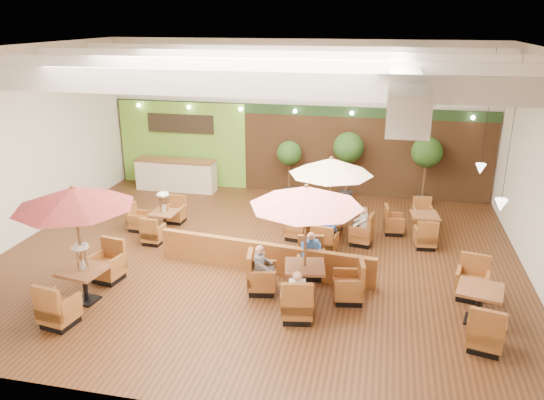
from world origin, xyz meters
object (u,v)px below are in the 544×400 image
(table_1, at_px, (306,222))
(table_2, at_px, (330,184))
(table_5, at_px, (415,225))
(diner_2, at_px, (262,264))
(table_0, at_px, (76,215))
(service_counter, at_px, (176,175))
(topiary_2, at_px, (427,155))
(diner_1, at_px, (311,250))
(diner_0, at_px, (297,289))
(diner_3, at_px, (325,229))
(table_4, at_px, (478,306))
(booth_divider, at_px, (264,257))
(diner_4, at_px, (362,221))
(topiary_1, at_px, (348,150))
(topiary_0, at_px, (289,155))
(table_3, at_px, (158,219))

(table_1, xyz_separation_m, table_2, (0.19, 3.31, -0.12))
(table_5, height_order, diner_2, diner_2)
(table_0, height_order, table_1, table_0)
(service_counter, height_order, topiary_2, topiary_2)
(topiary_2, height_order, diner_1, topiary_2)
(table_5, xyz_separation_m, topiary_2, (0.36, 2.84, 1.48))
(topiary_2, xyz_separation_m, diner_0, (-3.01, -8.20, -1.08))
(diner_2, relative_size, diner_3, 0.88)
(table_4, height_order, diner_3, diner_3)
(booth_divider, bearing_deg, table_4, -7.98)
(table_1, relative_size, diner_2, 3.76)
(table_2, distance_m, diner_4, 1.40)
(topiary_1, distance_m, diner_0, 8.28)
(table_2, xyz_separation_m, diner_0, (-0.19, -4.33, -1.03))
(table_1, height_order, topiary_2, table_1)
(booth_divider, height_order, diner_2, diner_2)
(service_counter, height_order, table_2, table_2)
(topiary_0, bearing_deg, table_0, -110.57)
(topiary_1, xyz_separation_m, diner_2, (-1.39, -7.18, -1.09))
(table_3, distance_m, diner_1, 5.33)
(table_3, bearing_deg, topiary_0, 55.29)
(table_3, bearing_deg, table_5, 13.14)
(topiary_0, relative_size, topiary_2, 0.85)
(booth_divider, height_order, table_5, table_5)
(diner_1, bearing_deg, diner_2, 31.96)
(table_4, height_order, topiary_2, topiary_2)
(booth_divider, height_order, diner_1, diner_1)
(diner_2, bearing_deg, table_5, 130.60)
(topiary_1, height_order, diner_4, topiary_1)
(table_3, bearing_deg, table_4, -17.42)
(table_4, bearing_deg, table_0, -160.46)
(service_counter, relative_size, topiary_1, 1.22)
(topiary_0, xyz_separation_m, diner_3, (1.90, -4.81, -0.75))
(table_0, relative_size, diner_3, 3.35)
(diner_2, bearing_deg, topiary_0, 176.38)
(service_counter, bearing_deg, booth_divider, -51.15)
(service_counter, distance_m, topiary_2, 9.09)
(booth_divider, bearing_deg, topiary_1, 82.23)
(diner_1, bearing_deg, service_counter, -57.88)
(diner_2, bearing_deg, diner_3, 143.94)
(table_2, height_order, diner_3, table_2)
(diner_1, relative_size, diner_4, 1.03)
(topiary_0, relative_size, diner_0, 2.83)
(table_0, xyz_separation_m, table_5, (7.54, 5.62, -1.81))
(topiary_2, height_order, diner_4, topiary_2)
(booth_divider, relative_size, diner_2, 7.72)
(table_4, xyz_separation_m, topiary_1, (-3.43, 7.46, 1.44))
(table_2, xyz_separation_m, diner_4, (0.94, 0.00, -1.03))
(table_2, distance_m, diner_1, 2.52)
(topiary_1, bearing_deg, diner_4, -79.01)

